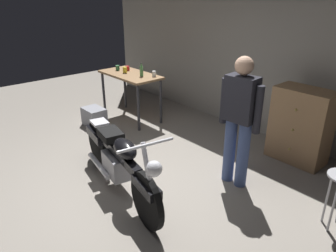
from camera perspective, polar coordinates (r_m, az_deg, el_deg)
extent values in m
plane|color=gray|center=(4.25, -7.24, -10.56)|extent=(12.00, 12.00, 0.00)
cube|color=gray|center=(5.64, 16.71, 14.13)|extent=(8.00, 0.12, 3.10)
cube|color=#99724C|center=(6.12, -6.85, 9.17)|extent=(1.30, 0.64, 0.04)
cylinder|color=#2D2D33|center=(6.59, -11.49, 5.82)|extent=(0.05, 0.05, 0.86)
cylinder|color=#2D2D33|center=(5.65, -5.35, 3.24)|extent=(0.05, 0.05, 0.86)
cylinder|color=#2D2D33|center=(6.85, -7.74, 6.74)|extent=(0.05, 0.05, 0.86)
cylinder|color=#2D2D33|center=(5.95, -1.31, 4.39)|extent=(0.05, 0.05, 0.86)
cylinder|color=black|center=(3.42, -3.84, -13.27)|extent=(0.64, 0.19, 0.64)
cylinder|color=black|center=(4.67, -12.52, -3.17)|extent=(0.64, 0.19, 0.64)
cube|color=black|center=(3.32, -3.92, -10.82)|extent=(0.46, 0.22, 0.10)
cube|color=black|center=(4.55, -12.51, -1.43)|extent=(0.54, 0.28, 0.12)
cube|color=gray|center=(4.05, -9.20, -6.90)|extent=(0.48, 0.32, 0.28)
cube|color=black|center=(3.86, -8.83, -4.86)|extent=(1.10, 0.31, 0.10)
ellipsoid|color=black|center=(3.63, -7.77, -4.07)|extent=(0.47, 0.30, 0.20)
cube|color=black|center=(4.01, -10.32, -1.49)|extent=(0.40, 0.30, 0.10)
cube|color=silver|center=(4.35, -12.23, 0.66)|extent=(0.27, 0.24, 0.03)
cylinder|color=silver|center=(3.19, -3.51, -9.06)|extent=(0.27, 0.10, 0.68)
cylinder|color=silver|center=(3.06, -4.00, -3.47)|extent=(0.15, 0.60, 0.03)
sphere|color=silver|center=(3.02, -2.52, -7.71)|extent=(0.16, 0.16, 0.16)
cylinder|color=silver|center=(4.32, -12.33, -6.95)|extent=(0.70, 0.20, 0.07)
cylinder|color=#45588B|center=(4.12, 13.30, -5.11)|extent=(0.15, 0.15, 0.88)
cylinder|color=#45588B|center=(4.21, 11.01, -4.24)|extent=(0.15, 0.15, 0.88)
cube|color=#26262D|center=(3.89, 13.03, 4.77)|extent=(0.39, 0.24, 0.56)
cylinder|color=#26262D|center=(3.80, 15.96, 2.75)|extent=(0.09, 0.09, 0.58)
cylinder|color=#26262D|center=(4.03, 10.06, 4.49)|extent=(0.09, 0.09, 0.58)
sphere|color=tan|center=(3.78, 13.58, 10.52)|extent=(0.22, 0.22, 0.22)
cylinder|color=#B2B2B7|center=(3.86, 26.71, -11.49)|extent=(0.02, 0.02, 0.62)
cylinder|color=#B2B2B7|center=(3.75, 27.58, -12.80)|extent=(0.02, 0.02, 0.62)
cube|color=#99724C|center=(4.96, 22.75, 0.05)|extent=(0.80, 0.44, 1.10)
sphere|color=tan|center=(4.66, 22.02, 2.70)|extent=(0.04, 0.04, 0.04)
sphere|color=tan|center=(4.77, 21.49, -0.67)|extent=(0.04, 0.04, 0.04)
sphere|color=tan|center=(4.89, 20.98, -3.89)|extent=(0.04, 0.04, 0.04)
cube|color=gray|center=(6.09, -13.13, 1.62)|extent=(0.44, 0.32, 0.34)
cylinder|color=#3D7F4C|center=(6.41, -9.07, 10.31)|extent=(0.07, 0.07, 0.10)
torus|color=#3D7F4C|center=(6.37, -8.86, 10.29)|extent=(0.05, 0.01, 0.05)
cylinder|color=yellow|center=(6.18, -7.77, 9.98)|extent=(0.08, 0.08, 0.11)
torus|color=yellow|center=(6.15, -7.53, 9.96)|extent=(0.06, 0.01, 0.06)
cylinder|color=white|center=(5.86, -2.54, 9.38)|extent=(0.07, 0.07, 0.10)
torus|color=white|center=(5.83, -2.28, 9.36)|extent=(0.06, 0.01, 0.06)
cylinder|color=red|center=(6.37, -7.32, 10.28)|extent=(0.08, 0.08, 0.09)
torus|color=red|center=(6.33, -7.07, 10.25)|extent=(0.05, 0.01, 0.05)
cylinder|color=#4C8C4C|center=(5.90, -4.79, 9.80)|extent=(0.06, 0.06, 0.18)
cylinder|color=#4C8C4C|center=(5.87, -4.83, 10.90)|extent=(0.03, 0.03, 0.05)
cylinder|color=black|center=(5.86, -4.84, 11.18)|extent=(0.03, 0.03, 0.01)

